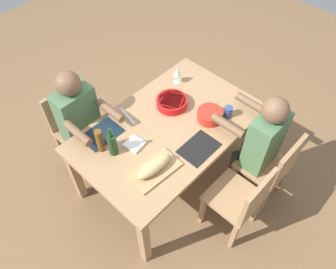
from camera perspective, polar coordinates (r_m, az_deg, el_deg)
name	(u,v)px	position (r m, az deg, el deg)	size (l,w,h in m)	color
ground_plane	(168,173)	(3.45, 0.00, -6.64)	(8.00, 8.00, 0.00)	brown
dining_table	(168,133)	(2.92, 0.00, 0.33)	(1.61, 1.01, 0.74)	#A87F56
chair_near_right	(272,167)	(3.05, 17.34, -5.28)	(0.40, 0.40, 0.85)	#A87F56
diner_near_right	(259,140)	(2.91, 15.34, -0.93)	(0.41, 0.53, 1.20)	#2D2D38
chair_far_left	(74,125)	(3.33, -15.76, 1.64)	(0.40, 0.40, 0.85)	#A87F56
diner_far_left	(81,119)	(3.06, -14.60, 2.51)	(0.41, 0.53, 1.20)	#2D2D38
chair_near_center	(242,200)	(2.81, 12.59, -10.88)	(0.40, 0.40, 0.85)	#A87F56
serving_bowl_pasta	(172,102)	(2.99, 0.67, 5.58)	(0.28, 0.28, 0.07)	red
serving_bowl_salad	(210,115)	(2.90, 7.14, 3.38)	(0.22, 0.22, 0.09)	red
cutting_board	(154,170)	(2.57, -2.34, -6.10)	(0.40, 0.22, 0.02)	tan
bread_loaf	(154,166)	(2.53, -2.38, -5.42)	(0.32, 0.11, 0.09)	tan
wine_bottle	(112,144)	(2.63, -9.48, -1.60)	(0.08, 0.08, 0.29)	#193819
beer_bottle	(100,141)	(2.67, -11.57, -1.03)	(0.06, 0.06, 0.22)	brown
wine_glass	(177,73)	(3.17, 1.59, 10.51)	(0.08, 0.08, 0.17)	silver
cup_near_right	(228,112)	(2.94, 10.24, 3.86)	(0.07, 0.07, 0.10)	#334C8C
placemat_far_left	(102,134)	(2.85, -11.21, 0.10)	(0.32, 0.23, 0.01)	#142333
placemat_near_center	(199,148)	(2.71, 5.30, -2.32)	(0.32, 0.23, 0.01)	black
carving_knife	(128,116)	(2.95, -6.91, 3.12)	(0.23, 0.02, 0.01)	silver
napkin_stack	(134,144)	(2.73, -5.75, -1.64)	(0.14, 0.14, 0.02)	white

